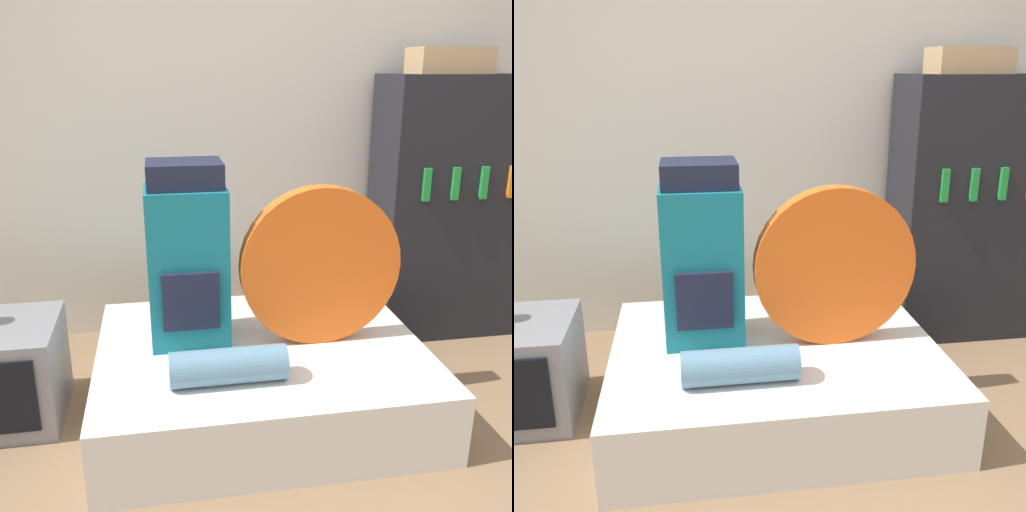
% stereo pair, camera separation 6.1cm
% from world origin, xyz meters
% --- Properties ---
extents(wall_back, '(8.00, 0.05, 2.60)m').
position_xyz_m(wall_back, '(0.00, 1.88, 1.30)').
color(wall_back, silver).
rests_on(wall_back, ground_plane).
extents(bed, '(1.55, 1.24, 0.34)m').
position_xyz_m(bed, '(-0.06, 0.87, 0.17)').
color(bed, silver).
rests_on(bed, ground_plane).
extents(backpack, '(0.37, 0.33, 0.87)m').
position_xyz_m(backpack, '(-0.39, 0.98, 0.76)').
color(backpack, '#14707F').
rests_on(backpack, bed).
extents(tent_bag, '(0.77, 0.09, 0.77)m').
position_xyz_m(tent_bag, '(0.22, 0.87, 0.72)').
color(tent_bag, '#E05B19').
rests_on(tent_bag, bed).
extents(sleeping_roll, '(0.50, 0.15, 0.15)m').
position_xyz_m(sleeping_roll, '(-0.26, 0.55, 0.41)').
color(sleeping_roll, '#5B849E').
rests_on(sleeping_roll, bed).
extents(bookshelf, '(0.87, 0.46, 1.57)m').
position_xyz_m(bookshelf, '(1.23, 1.58, 0.79)').
color(bookshelf, black).
rests_on(bookshelf, ground_plane).
extents(cardboard_box, '(0.43, 0.24, 0.14)m').
position_xyz_m(cardboard_box, '(1.13, 1.55, 1.64)').
color(cardboard_box, tan).
rests_on(cardboard_box, bookshelf).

